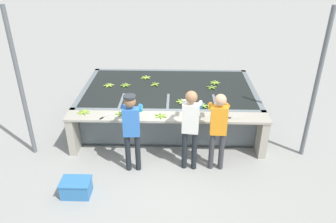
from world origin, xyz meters
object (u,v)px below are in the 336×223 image
Objects in this scene: banana_bunch_floating_3 at (212,87)px; worker_0 at (131,126)px; banana_bunch_ledge_2 at (84,112)px; support_post_right at (316,88)px; banana_bunch_floating_5 at (181,101)px; knife_0 at (232,118)px; worker_2 at (218,125)px; banana_bunch_floating_0 at (215,83)px; support_post_left at (21,86)px; crate at (76,188)px; worker_1 at (190,123)px; banana_bunch_floating_7 at (155,84)px; banana_bunch_floating_4 at (109,85)px; banana_bunch_ledge_0 at (161,116)px; banana_bunch_ledge_1 at (122,114)px; knife_1 at (104,117)px; banana_bunch_floating_2 at (202,106)px; banana_bunch_floating_6 at (146,78)px; banana_bunch_floating_1 at (125,85)px.

worker_0 is at bearing -129.36° from banana_bunch_floating_3.
banana_bunch_ledge_2 is 0.09× the size of support_post_right.
banana_bunch_floating_3 and banana_bunch_floating_5 have the same top height.
knife_0 is 0.11× the size of support_post_right.
banana_bunch_floating_0 is at bearing 85.82° from worker_2.
banana_bunch_floating_3 is 0.79× the size of knife_0.
crate is at bearing -45.79° from support_post_left.
worker_1 is at bearing 23.45° from crate.
banana_bunch_floating_7 is 3.21m from support_post_left.
support_post_left reaches higher than banana_bunch_floating_0.
banana_bunch_ledge_0 reaches higher than banana_bunch_floating_4.
support_post_left is at bearing -172.25° from banana_bunch_ledge_2.
banana_bunch_floating_3 is at bearing 35.96° from banana_bunch_ledge_1.
worker_2 is 6.08× the size of banana_bunch_floating_3.
worker_0 is 0.80m from banana_bunch_ledge_0.
banana_bunch_floating_0 and banana_bunch_floating_5 have the same top height.
banana_bunch_floating_5 is 1.00× the size of banana_bunch_ledge_1.
knife_1 is at bearing -0.93° from support_post_left.
worker_2 is at bearing -39.39° from banana_bunch_floating_4.
support_post_left is at bearing -171.69° from banana_bunch_floating_2.
banana_bunch_floating_4 is 1.52m from banana_bunch_ledge_2.
banana_bunch_floating_6 is at bearing 132.15° from knife_0.
banana_bunch_floating_3 is at bearing 47.54° from crate.
support_post_left is 5.96m from support_post_right.
worker_0 is at bearing 40.80° from crate.
support_post_right is (3.63, -2.13, 0.66)m from banana_bunch_floating_6.
banana_bunch_ledge_1 is at bearing 65.76° from crate.
knife_0 is at bearing -85.01° from banana_bunch_floating_0.
banana_bunch_floating_4 is at bearing 131.01° from banana_bunch_ledge_0.
banana_bunch_ledge_1 reaches higher than knife_0.
banana_bunch_floating_7 is at bearing 124.16° from banana_bunch_floating_5.
banana_bunch_floating_0 is 1.00× the size of banana_bunch_floating_4.
banana_bunch_floating_0 is at bearing 52.56° from banana_bunch_floating_5.
banana_bunch_floating_0 is 1.91m from knife_0.
support_post_right is at bearing -26.30° from banana_bunch_floating_7.
banana_bunch_floating_0 is at bearing 49.19° from crate.
banana_bunch_floating_3 is (2.20, -0.08, 0.00)m from banana_bunch_floating_1.
worker_0 is 5.96× the size of banana_bunch_floating_6.
banana_bunch_floating_5 and banana_bunch_floating_7 have the same top height.
banana_bunch_ledge_0 is at bearing 3.03° from knife_1.
worker_0 is 2.76m from banana_bunch_floating_3.
banana_bunch_floating_5 is 0.80× the size of knife_0.
worker_0 is 2.31m from banana_bunch_floating_7.
banana_bunch_ledge_1 is 4.02m from support_post_right.
knife_0 is (0.34, 0.46, -0.08)m from worker_2.
banana_bunch_floating_7 is 0.86× the size of banana_bunch_ledge_1.
banana_bunch_floating_7 is at bearing -59.47° from banana_bunch_floating_6.
banana_bunch_floating_4 is (-2.02, 2.11, -0.12)m from worker_1.
banana_bunch_floating_6 is 4.26m from support_post_right.
banana_bunch_floating_6 is 0.54m from banana_bunch_floating_7.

